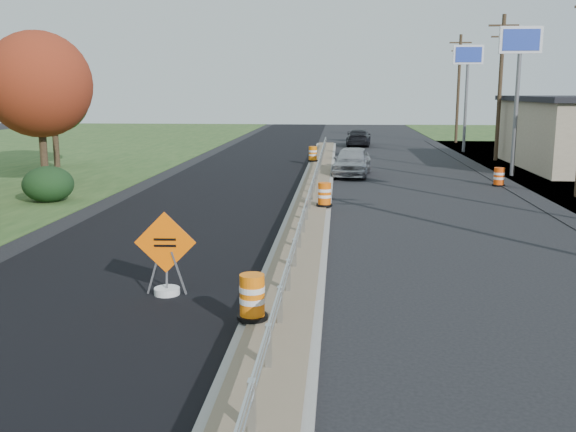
# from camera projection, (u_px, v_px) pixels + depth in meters

# --- Properties ---
(ground) EXTENTS (140.00, 140.00, 0.00)m
(ground) POSITION_uv_depth(u_px,v_px,m) (303.00, 239.00, 20.14)
(ground) COLOR black
(ground) RESTS_ON ground
(milled_overlay) EXTENTS (7.20, 120.00, 0.01)m
(milled_overlay) POSITION_uv_depth(u_px,v_px,m) (222.00, 189.00, 30.26)
(milled_overlay) COLOR black
(milled_overlay) RESTS_ON ground
(median) EXTENTS (1.60, 55.00, 0.23)m
(median) POSITION_uv_depth(u_px,v_px,m) (314.00, 195.00, 27.94)
(median) COLOR gray
(median) RESTS_ON ground
(guardrail) EXTENTS (0.10, 46.15, 0.72)m
(guardrail) POSITION_uv_depth(u_px,v_px,m) (315.00, 178.00, 28.80)
(guardrail) COLOR silver
(guardrail) RESTS_ON median
(pylon_sign_mid) EXTENTS (2.20, 0.30, 7.90)m
(pylon_sign_mid) POSITION_uv_depth(u_px,v_px,m) (520.00, 54.00, 33.73)
(pylon_sign_mid) COLOR slate
(pylon_sign_mid) RESTS_ON ground
(pylon_sign_north) EXTENTS (2.20, 0.30, 7.90)m
(pylon_sign_north) POSITION_uv_depth(u_px,v_px,m) (468.00, 65.00, 47.43)
(pylon_sign_north) COLOR slate
(pylon_sign_north) RESTS_ON ground
(utility_pole_nmid) EXTENTS (1.90, 0.26, 9.40)m
(utility_pole_nmid) POSITION_uv_depth(u_px,v_px,m) (500.00, 85.00, 41.78)
(utility_pole_nmid) COLOR #473523
(utility_pole_nmid) RESTS_ON ground
(utility_pole_north) EXTENTS (1.90, 0.26, 9.40)m
(utility_pole_north) POSITION_uv_depth(u_px,v_px,m) (458.00, 87.00, 56.45)
(utility_pole_north) COLOR #473523
(utility_pole_north) RESTS_ON ground
(hedge_north) EXTENTS (2.09, 2.09, 1.52)m
(hedge_north) POSITION_uv_depth(u_px,v_px,m) (48.00, 184.00, 26.72)
(hedge_north) COLOR black
(hedge_north) RESTS_ON ground
(tree_near_red) EXTENTS (4.95, 4.95, 7.35)m
(tree_near_red) POSITION_uv_depth(u_px,v_px,m) (39.00, 85.00, 30.00)
(tree_near_red) COLOR #473523
(tree_near_red) RESTS_ON ground
(tree_near_back) EXTENTS (4.29, 4.29, 6.37)m
(tree_near_back) POSITION_uv_depth(u_px,v_px,m) (53.00, 97.00, 38.18)
(tree_near_back) COLOR #473523
(tree_near_back) RESTS_ON ground
(caution_sign) EXTENTS (1.40, 0.58, 1.93)m
(caution_sign) POSITION_uv_depth(u_px,v_px,m) (166.00, 274.00, 14.54)
(caution_sign) COLOR white
(caution_sign) RESTS_ON ground
(barrel_median_near) EXTENTS (0.61, 0.61, 0.89)m
(barrel_median_near) POSITION_uv_depth(u_px,v_px,m) (252.00, 298.00, 12.35)
(barrel_median_near) COLOR black
(barrel_median_near) RESTS_ON median
(barrel_median_mid) EXTENTS (0.62, 0.62, 0.91)m
(barrel_median_mid) POSITION_uv_depth(u_px,v_px,m) (324.00, 195.00, 24.50)
(barrel_median_mid) COLOR black
(barrel_median_mid) RESTS_ON median
(barrel_median_far) EXTENTS (0.64, 0.64, 0.93)m
(barrel_median_far) POSITION_uv_depth(u_px,v_px,m) (313.00, 154.00, 40.17)
(barrel_median_far) COLOR black
(barrel_median_far) RESTS_ON median
(barrel_shoulder_near) EXTENTS (0.62, 0.62, 0.91)m
(barrel_shoulder_near) POSITION_uv_depth(u_px,v_px,m) (499.00, 177.00, 31.27)
(barrel_shoulder_near) COLOR black
(barrel_shoulder_near) RESTS_ON ground
(car_silver) EXTENTS (2.42, 4.89, 1.60)m
(car_silver) POSITION_uv_depth(u_px,v_px,m) (352.00, 161.00, 35.02)
(car_silver) COLOR #ADACB1
(car_silver) RESTS_ON ground
(car_dark_far) EXTENTS (2.27, 4.93, 1.40)m
(car_dark_far) POSITION_uv_depth(u_px,v_px,m) (359.00, 138.00, 54.08)
(car_dark_far) COLOR black
(car_dark_far) RESTS_ON ground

